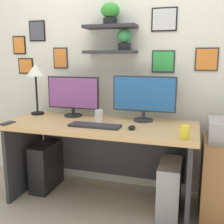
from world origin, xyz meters
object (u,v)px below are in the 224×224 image
monitor_left (73,95)px  keyboard (95,126)px  water_cup (99,116)px  computer_tower_right (169,188)px  desk (102,144)px  cell_phone (7,123)px  pen_cup (185,132)px  computer_mouse (132,128)px  computer_tower_left (46,166)px  monitor_right (144,97)px  desk_lamp (36,74)px

monitor_left → keyboard: bearing=-43.7°
water_cup → computer_tower_right: bearing=-6.7°
monitor_left → water_cup: (0.33, -0.16, -0.15)m
desk → cell_phone: size_ratio=12.18×
desk → pen_cup: bearing=-22.9°
desk → pen_cup: size_ratio=17.05×
monitor_left → cell_phone: (-0.43, -0.47, -0.20)m
computer_mouse → water_cup: (-0.35, 0.17, 0.04)m
pen_cup → water_cup: water_cup is taller
water_cup → computer_tower_left: 0.82m
monitor_right → desk: bearing=-155.5°
computer_mouse → water_cup: size_ratio=0.82×
computer_mouse → pen_cup: 0.45m
desk → desk_lamp: (-0.75, 0.13, 0.62)m
desk → pen_cup: 0.85m
monitor_left → computer_tower_left: monitor_left is taller
computer_mouse → desk_lamp: bearing=164.3°
monitor_right → monitor_left: bearing=-180.0°
desk_lamp → cell_phone: (-0.03, -0.44, -0.41)m
computer_mouse → desk: bearing=152.2°
monitor_right → desk_lamp: (-1.10, -0.03, 0.18)m
monitor_right → computer_tower_left: 1.23m
monitor_right → water_cup: monitor_right is taller
monitor_right → computer_tower_right: 0.83m
desk → computer_mouse: computer_mouse is taller
keyboard → computer_mouse: (0.32, 0.01, 0.01)m
keyboard → cell_phone: size_ratio=3.14×
monitor_right → computer_mouse: monitor_right is taller
cell_phone → water_cup: 0.81m
keyboard → pen_cup: pen_cup is taller
monitor_right → keyboard: 0.53m
keyboard → monitor_left: bearing=136.3°
pen_cup → computer_tower_left: size_ratio=0.21×
keyboard → computer_tower_left: size_ratio=0.93×
desk → water_cup: bearing=178.2°
desk → monitor_right: (0.35, 0.16, 0.43)m
monitor_right → cell_phone: 1.25m
monitor_right → desk_lamp: bearing=-178.4°
desk → desk_lamp: desk_lamp is taller
cell_phone → computer_tower_left: cell_phone is taller
computer_mouse → monitor_left: bearing=153.9°
keyboard → water_cup: 0.19m
computer_tower_right → cell_phone: bearing=-170.8°
desk_lamp → water_cup: 0.81m
computer_mouse → keyboard: bearing=-178.2°
desk → monitor_left: bearing=155.5°
monitor_left → computer_tower_right: monitor_left is taller
water_cup → pen_cup: bearing=-22.2°
monitor_left → pen_cup: 1.21m
keyboard → computer_tower_right: bearing=9.0°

